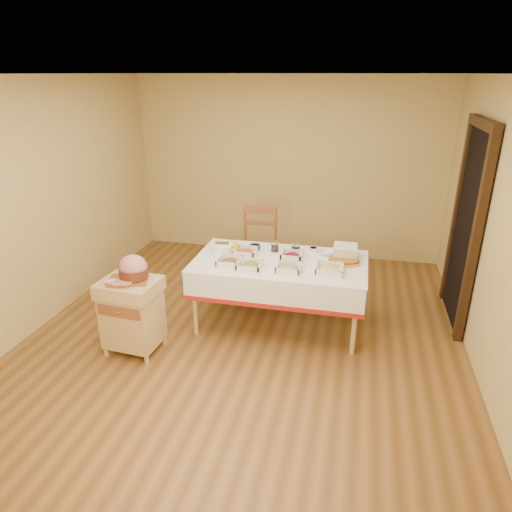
# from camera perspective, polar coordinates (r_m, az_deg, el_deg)

# --- Properties ---
(room_shell) EXTENTS (5.00, 5.00, 5.00)m
(room_shell) POSITION_cam_1_polar(r_m,az_deg,el_deg) (4.43, -1.38, 4.76)
(room_shell) COLOR brown
(room_shell) RESTS_ON ground
(doorway) EXTENTS (0.09, 1.10, 2.20)m
(doorway) POSITION_cam_1_polar(r_m,az_deg,el_deg) (5.34, 24.89, 3.60)
(doorway) COLOR black
(doorway) RESTS_ON ground
(dining_table) EXTENTS (1.82, 1.02, 0.76)m
(dining_table) POSITION_cam_1_polar(r_m,az_deg,el_deg) (4.90, 2.97, -2.33)
(dining_table) COLOR tan
(dining_table) RESTS_ON ground
(butcher_cart) EXTENTS (0.57, 0.49, 0.77)m
(butcher_cart) POSITION_cam_1_polar(r_m,az_deg,el_deg) (4.65, -15.23, -6.73)
(butcher_cart) COLOR tan
(butcher_cart) RESTS_ON ground
(dining_chair) EXTENTS (0.49, 0.47, 1.03)m
(dining_chair) POSITION_cam_1_polar(r_m,az_deg,el_deg) (5.84, 0.29, 1.12)
(dining_chair) COLOR brown
(dining_chair) RESTS_ON ground
(ham_on_board) EXTENTS (0.38, 0.37, 0.25)m
(ham_on_board) POSITION_cam_1_polar(r_m,az_deg,el_deg) (4.47, -15.17, -1.67)
(ham_on_board) COLOR brown
(ham_on_board) RESTS_ON butcher_cart
(serving_dish_a) EXTENTS (0.24, 0.23, 0.10)m
(serving_dish_a) POSITION_cam_1_polar(r_m,az_deg,el_deg) (4.72, -3.37, -0.73)
(serving_dish_a) COLOR silver
(serving_dish_a) RESTS_ON dining_table
(serving_dish_b) EXTENTS (0.24, 0.24, 0.10)m
(serving_dish_b) POSITION_cam_1_polar(r_m,az_deg,el_deg) (4.63, -0.79, -1.18)
(serving_dish_b) COLOR silver
(serving_dish_b) RESTS_ON dining_table
(serving_dish_c) EXTENTS (0.24, 0.24, 0.10)m
(serving_dish_c) POSITION_cam_1_polar(r_m,az_deg,el_deg) (4.58, 4.09, -1.50)
(serving_dish_c) COLOR silver
(serving_dish_c) RESTS_ON dining_table
(serving_dish_d) EXTENTS (0.27, 0.27, 0.10)m
(serving_dish_d) POSITION_cam_1_polar(r_m,az_deg,el_deg) (4.59, 9.19, -1.64)
(serving_dish_d) COLOR silver
(serving_dish_d) RESTS_ON dining_table
(serving_dish_e) EXTENTS (0.25, 0.24, 0.11)m
(serving_dish_e) POSITION_cam_1_polar(r_m,az_deg,el_deg) (4.95, -1.34, 0.46)
(serving_dish_e) COLOR silver
(serving_dish_e) RESTS_ON dining_table
(serving_dish_f) EXTENTS (0.23, 0.22, 0.11)m
(serving_dish_f) POSITION_cam_1_polar(r_m,az_deg,el_deg) (4.88, 4.49, 0.04)
(serving_dish_f) COLOR silver
(serving_dish_f) RESTS_ON dining_table
(small_bowl_left) EXTENTS (0.12, 0.12, 0.05)m
(small_bowl_left) POSITION_cam_1_polar(r_m,az_deg,el_deg) (5.21, -3.40, 1.46)
(small_bowl_left) COLOR silver
(small_bowl_left) RESTS_ON dining_table
(small_bowl_mid) EXTENTS (0.12, 0.12, 0.05)m
(small_bowl_mid) POSITION_cam_1_polar(r_m,az_deg,el_deg) (5.13, -0.15, 1.17)
(small_bowl_mid) COLOR navy
(small_bowl_mid) RESTS_ON dining_table
(small_bowl_right) EXTENTS (0.10, 0.10, 0.05)m
(small_bowl_right) POSITION_cam_1_polar(r_m,az_deg,el_deg) (5.09, 7.18, 0.82)
(small_bowl_right) COLOR silver
(small_bowl_right) RESTS_ON dining_table
(bowl_white_imported) EXTENTS (0.16, 0.16, 0.03)m
(bowl_white_imported) POSITION_cam_1_polar(r_m,az_deg,el_deg) (5.08, 4.09, 0.76)
(bowl_white_imported) COLOR silver
(bowl_white_imported) RESTS_ON dining_table
(bowl_small_imported) EXTENTS (0.17, 0.17, 0.05)m
(bowl_small_imported) POSITION_cam_1_polar(r_m,az_deg,el_deg) (5.03, 8.90, 0.42)
(bowl_small_imported) COLOR silver
(bowl_small_imported) RESTS_ON dining_table
(preserve_jar_left) EXTENTS (0.09, 0.09, 0.11)m
(preserve_jar_left) POSITION_cam_1_polar(r_m,az_deg,el_deg) (5.06, 2.36, 1.12)
(preserve_jar_left) COLOR silver
(preserve_jar_left) RESTS_ON dining_table
(preserve_jar_right) EXTENTS (0.10, 0.10, 0.13)m
(preserve_jar_right) POSITION_cam_1_polar(r_m,az_deg,el_deg) (5.00, 4.96, 0.87)
(preserve_jar_right) COLOR silver
(preserve_jar_right) RESTS_ON dining_table
(mustard_bottle) EXTENTS (0.06, 0.06, 0.17)m
(mustard_bottle) POSITION_cam_1_polar(r_m,az_deg,el_deg) (4.95, -2.50, 0.95)
(mustard_bottle) COLOR yellow
(mustard_bottle) RESTS_ON dining_table
(bread_basket) EXTENTS (0.25, 0.25, 0.11)m
(bread_basket) POSITION_cam_1_polar(r_m,az_deg,el_deg) (5.06, -4.25, 1.03)
(bread_basket) COLOR white
(bread_basket) RESTS_ON dining_table
(plate_stack) EXTENTS (0.25, 0.25, 0.14)m
(plate_stack) POSITION_cam_1_polar(r_m,az_deg,el_deg) (4.97, 11.07, 0.54)
(plate_stack) COLOR silver
(plate_stack) RESTS_ON dining_table
(brass_platter) EXTENTS (0.33, 0.24, 0.04)m
(brass_platter) POSITION_cam_1_polar(r_m,az_deg,el_deg) (4.84, 10.95, -0.68)
(brass_platter) COLOR gold
(brass_platter) RESTS_ON dining_table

